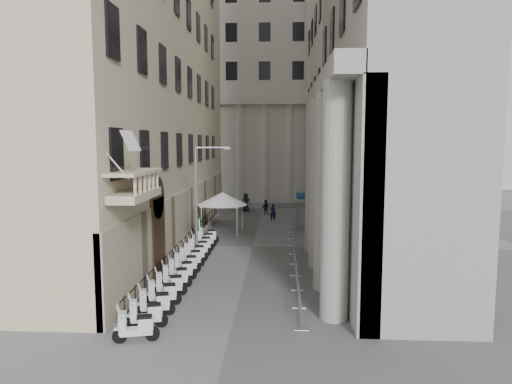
% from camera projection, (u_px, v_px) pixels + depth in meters
% --- Properties ---
extents(left_building, '(5.00, 36.00, 34.00)m').
position_uv_depth(left_building, '(155.00, 14.00, 34.12)').
color(left_building, '#C2B695').
rests_on(left_building, ground).
extents(far_building, '(22.00, 10.00, 30.00)m').
position_uv_depth(far_building, '(266.00, 84.00, 59.74)').
color(far_building, beige).
rests_on(far_building, ground).
extents(iron_fence, '(0.30, 28.00, 1.40)m').
position_uv_depth(iron_fence, '(190.00, 250.00, 31.84)').
color(iron_fence, black).
rests_on(iron_fence, ground).
extents(blue_awning, '(1.60, 3.00, 3.00)m').
position_uv_depth(blue_awning, '(305.00, 229.00, 39.33)').
color(blue_awning, navy).
rests_on(blue_awning, ground).
extents(flag, '(1.00, 1.40, 8.20)m').
position_uv_depth(flag, '(136.00, 324.00, 18.92)').
color(flag, '#9E0C11').
rests_on(flag, ground).
extents(scooter_0, '(1.49, 0.87, 1.50)m').
position_uv_depth(scooter_0, '(137.00, 342.00, 17.19)').
color(scooter_0, silver).
rests_on(scooter_0, ground).
extents(scooter_1, '(1.49, 0.87, 1.50)m').
position_uv_depth(scooter_1, '(147.00, 328.00, 18.47)').
color(scooter_1, silver).
rests_on(scooter_1, ground).
extents(scooter_2, '(1.49, 0.87, 1.50)m').
position_uv_depth(scooter_2, '(156.00, 316.00, 19.76)').
color(scooter_2, silver).
rests_on(scooter_2, ground).
extents(scooter_3, '(1.49, 0.87, 1.50)m').
position_uv_depth(scooter_3, '(163.00, 305.00, 21.04)').
color(scooter_3, silver).
rests_on(scooter_3, ground).
extents(scooter_4, '(1.49, 0.87, 1.50)m').
position_uv_depth(scooter_4, '(170.00, 296.00, 22.32)').
color(scooter_4, silver).
rests_on(scooter_4, ground).
extents(scooter_5, '(1.49, 0.87, 1.50)m').
position_uv_depth(scooter_5, '(176.00, 288.00, 23.61)').
color(scooter_5, silver).
rests_on(scooter_5, ground).
extents(scooter_6, '(1.49, 0.87, 1.50)m').
position_uv_depth(scooter_6, '(181.00, 280.00, 24.89)').
color(scooter_6, silver).
rests_on(scooter_6, ground).
extents(scooter_7, '(1.49, 0.87, 1.50)m').
position_uv_depth(scooter_7, '(186.00, 273.00, 26.17)').
color(scooter_7, silver).
rests_on(scooter_7, ground).
extents(scooter_8, '(1.49, 0.87, 1.50)m').
position_uv_depth(scooter_8, '(191.00, 267.00, 27.46)').
color(scooter_8, silver).
rests_on(scooter_8, ground).
extents(scooter_9, '(1.49, 0.87, 1.50)m').
position_uv_depth(scooter_9, '(195.00, 261.00, 28.74)').
color(scooter_9, silver).
rests_on(scooter_9, ground).
extents(scooter_10, '(1.49, 0.87, 1.50)m').
position_uv_depth(scooter_10, '(198.00, 256.00, 30.02)').
color(scooter_10, silver).
rests_on(scooter_10, ground).
extents(scooter_11, '(1.49, 0.87, 1.50)m').
position_uv_depth(scooter_11, '(202.00, 252.00, 31.31)').
color(scooter_11, silver).
rests_on(scooter_11, ground).
extents(scooter_12, '(1.49, 0.87, 1.50)m').
position_uv_depth(scooter_12, '(205.00, 247.00, 32.59)').
color(scooter_12, silver).
rests_on(scooter_12, ground).
extents(scooter_13, '(1.49, 0.87, 1.50)m').
position_uv_depth(scooter_13, '(208.00, 243.00, 33.87)').
color(scooter_13, silver).
rests_on(scooter_13, ground).
extents(barrier_0, '(0.60, 2.40, 1.10)m').
position_uv_depth(barrier_0, '(300.00, 320.00, 19.33)').
color(barrier_0, '#979A9E').
rests_on(barrier_0, ground).
extents(barrier_1, '(0.60, 2.40, 1.10)m').
position_uv_depth(barrier_1, '(298.00, 300.00, 21.81)').
color(barrier_1, '#979A9E').
rests_on(barrier_1, ground).
extents(barrier_2, '(0.60, 2.40, 1.10)m').
position_uv_depth(barrier_2, '(296.00, 283.00, 24.29)').
color(barrier_2, '#979A9E').
rests_on(barrier_2, ground).
extents(barrier_3, '(0.60, 2.40, 1.10)m').
position_uv_depth(barrier_3, '(295.00, 270.00, 26.77)').
color(barrier_3, '#979A9E').
rests_on(barrier_3, ground).
extents(barrier_4, '(0.60, 2.40, 1.10)m').
position_uv_depth(barrier_4, '(294.00, 259.00, 29.26)').
color(barrier_4, '#979A9E').
rests_on(barrier_4, ground).
extents(barrier_5, '(0.60, 2.40, 1.10)m').
position_uv_depth(barrier_5, '(292.00, 250.00, 31.74)').
color(barrier_5, '#979A9E').
rests_on(barrier_5, ground).
extents(barrier_6, '(0.60, 2.40, 1.10)m').
position_uv_depth(barrier_6, '(292.00, 242.00, 34.22)').
color(barrier_6, '#979A9E').
rests_on(barrier_6, ground).
extents(barrier_7, '(0.60, 2.40, 1.10)m').
position_uv_depth(barrier_7, '(291.00, 236.00, 36.70)').
color(barrier_7, '#979A9E').
rests_on(barrier_7, ground).
extents(barrier_8, '(0.60, 2.40, 1.10)m').
position_uv_depth(barrier_8, '(290.00, 230.00, 39.18)').
color(barrier_8, '#979A9E').
rests_on(barrier_8, ground).
extents(barrier_9, '(0.60, 2.40, 1.10)m').
position_uv_depth(barrier_9, '(290.00, 224.00, 41.66)').
color(barrier_9, '#979A9E').
rests_on(barrier_9, ground).
extents(security_tent, '(4.14, 4.14, 3.36)m').
position_uv_depth(security_tent, '(221.00, 199.00, 37.81)').
color(security_tent, silver).
rests_on(security_tent, ground).
extents(street_lamp, '(2.29, 0.79, 7.19)m').
position_uv_depth(street_lamp, '(200.00, 192.00, 30.06)').
color(street_lamp, '#999BA1').
rests_on(street_lamp, ground).
extents(info_kiosk, '(0.44, 0.96, 1.97)m').
position_uv_depth(info_kiosk, '(197.00, 230.00, 33.88)').
color(info_kiosk, black).
rests_on(info_kiosk, ground).
extents(pedestrian_a, '(0.62, 0.43, 1.65)m').
position_uv_depth(pedestrian_a, '(273.00, 212.00, 43.32)').
color(pedestrian_a, black).
rests_on(pedestrian_a, ground).
extents(pedestrian_b, '(0.79, 0.64, 1.55)m').
position_uv_depth(pedestrian_b, '(265.00, 207.00, 47.03)').
color(pedestrian_b, black).
rests_on(pedestrian_b, ground).
extents(pedestrian_c, '(0.96, 0.63, 1.97)m').
position_uv_depth(pedestrian_c, '(246.00, 202.00, 49.46)').
color(pedestrian_c, black).
rests_on(pedestrian_c, ground).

